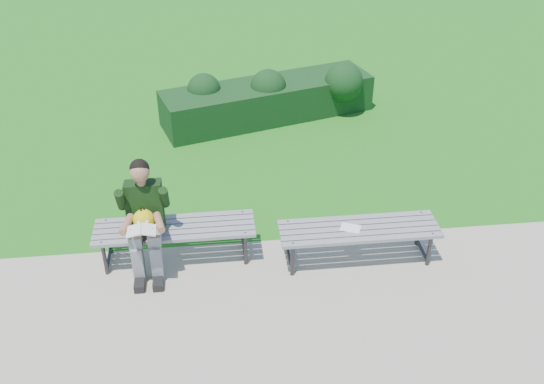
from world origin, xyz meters
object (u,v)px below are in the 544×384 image
object	(u,v)px
bench_left	(175,231)
paper_sheet	(351,228)
hedge	(272,97)
bench_right	(359,232)
seated_boy	(144,215)

from	to	relation	value
bench_left	paper_sheet	world-z (taller)	bench_left
hedge	paper_sheet	xyz separation A→B (m)	(0.44, -3.89, 0.10)
bench_left	bench_right	bearing A→B (deg)	-6.95
seated_boy	paper_sheet	xyz separation A→B (m)	(2.26, -0.16, -0.24)
bench_left	bench_right	xyz separation A→B (m)	(2.06, -0.25, 0.00)
hedge	seated_boy	world-z (taller)	seated_boy
paper_sheet	hedge	bearing A→B (deg)	96.53
bench_right	seated_boy	world-z (taller)	seated_boy
seated_boy	bench_right	bearing A→B (deg)	-3.82
hedge	paper_sheet	world-z (taller)	hedge
hedge	bench_left	xyz separation A→B (m)	(-1.51, -3.63, 0.05)
bench_left	seated_boy	distance (m)	0.43
bench_right	seated_boy	size ratio (longest dim) A/B	1.37
hedge	seated_boy	bearing A→B (deg)	-115.96
bench_right	paper_sheet	xyz separation A→B (m)	(-0.10, 0.00, 0.06)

